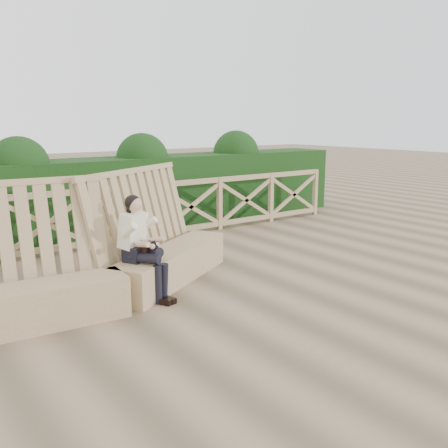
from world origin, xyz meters
TOP-DOWN VIEW (x-y plane):
  - ground at (0.00, 0.00)m, footprint 60.00×60.00m
  - bench at (-1.56, 0.92)m, footprint 4.59×1.87m
  - woman at (-1.08, 0.73)m, footprint 0.53×0.80m
  - guardrail at (0.00, 3.50)m, footprint 10.10×0.09m
  - hedge at (0.00, 4.70)m, footprint 12.00×1.20m

SIDE VIEW (x-z plane):
  - ground at x=0.00m, z-range 0.00..0.00m
  - bench at x=-1.56m, z-range -0.40..1.22m
  - guardrail at x=0.00m, z-range 0.00..1.10m
  - woman at x=-1.08m, z-range 0.07..1.42m
  - hedge at x=0.00m, z-range 0.00..1.50m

